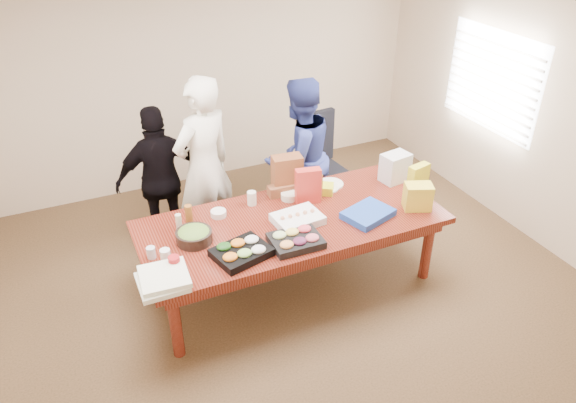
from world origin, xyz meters
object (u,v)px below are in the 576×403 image
office_chair (323,170)px  sheet_cake (298,219)px  person_center (204,167)px  conference_table (292,252)px  person_right (299,157)px  salad_bowl (194,236)px

office_chair → sheet_cake: bearing=-133.6°
person_center → conference_table: bearing=95.7°
conference_table → person_right: bearing=61.2°
person_right → salad_bowl: person_right is taller
sheet_cake → person_center: bearing=113.5°
person_center → sheet_cake: person_center is taller
person_right → sheet_cake: person_right is taller
office_chair → salad_bowl: size_ratio=3.60×
person_center → salad_bowl: person_center is taller
conference_table → salad_bowl: (-0.91, 0.04, 0.43)m
sheet_cake → salad_bowl: 0.95m
person_center → person_right: bearing=154.3°
sheet_cake → person_right: bearing=59.1°
office_chair → salad_bowl: bearing=-156.7°
person_center → sheet_cake: (0.56, -1.02, -0.16)m
person_right → salad_bowl: (-1.41, -0.88, -0.07)m
person_center → person_right: (1.03, -0.05, -0.08)m
conference_table → office_chair: size_ratio=2.47×
office_chair → person_right: (-0.38, -0.14, 0.30)m
office_chair → salad_bowl: (-1.80, -1.02, 0.23)m
office_chair → sheet_cake: office_chair is taller
sheet_cake → salad_bowl: salad_bowl is taller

